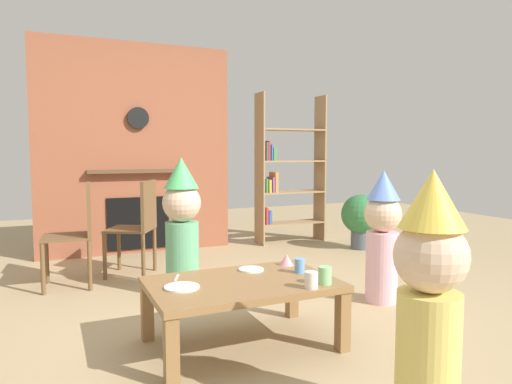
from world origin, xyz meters
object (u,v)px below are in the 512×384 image
(paper_cup_near_right, at_px, (325,275))
(dining_chair_left, at_px, (78,228))
(dining_chair_middle, at_px, (139,222))
(paper_cup_center, at_px, (300,266))
(bookshelf, at_px, (286,174))
(child_in_pink, at_px, (383,233))
(paper_cup_near_left, at_px, (311,280))
(paper_plate_front, at_px, (251,269))
(child_with_cone_hat, at_px, (430,294))
(paper_plate_rear, at_px, (182,287))
(birthday_cake_slice, at_px, (287,260))
(coffee_table, at_px, (242,290))
(potted_plant_tall, at_px, (361,217))
(child_by_the_chairs, at_px, (182,223))

(paper_cup_near_right, xyz_separation_m, dining_chair_left, (-1.24, 1.99, 0.06))
(dining_chair_middle, bearing_deg, paper_cup_center, 138.20)
(bookshelf, distance_m, child_in_pink, 2.50)
(paper_cup_near_left, xyz_separation_m, paper_plate_front, (-0.15, 0.51, -0.04))
(paper_cup_near_left, bearing_deg, child_in_pink, 31.62)
(paper_cup_near_right, relative_size, dining_chair_middle, 0.11)
(child_with_cone_hat, bearing_deg, paper_cup_center, -20.47)
(paper_plate_rear, bearing_deg, birthday_cake_slice, 16.44)
(coffee_table, bearing_deg, child_in_pink, 13.80)
(bookshelf, height_order, potted_plant_tall, bookshelf)
(paper_cup_center, relative_size, child_by_the_chairs, 0.08)
(bookshelf, distance_m, paper_plate_rear, 3.50)
(paper_cup_center, height_order, child_in_pink, child_in_pink)
(paper_plate_front, bearing_deg, paper_plate_rear, -158.35)
(coffee_table, relative_size, child_with_cone_hat, 1.01)
(child_with_cone_hat, height_order, child_by_the_chairs, child_by_the_chairs)
(dining_chair_left, xyz_separation_m, dining_chair_middle, (0.55, 0.14, 0.00))
(paper_cup_near_right, bearing_deg, child_in_pink, 33.03)
(paper_cup_near_right, distance_m, paper_plate_front, 0.54)
(coffee_table, xyz_separation_m, child_with_cone_hat, (0.39, -1.10, 0.24))
(paper_cup_near_left, height_order, birthday_cake_slice, paper_cup_near_left)
(dining_chair_middle, bearing_deg, paper_cup_near_right, 135.94)
(dining_chair_middle, relative_size, potted_plant_tall, 1.37)
(child_with_cone_hat, bearing_deg, paper_cup_near_right, -21.42)
(paper_plate_rear, relative_size, child_in_pink, 0.20)
(bookshelf, distance_m, paper_plate_front, 3.04)
(child_with_cone_hat, bearing_deg, child_in_pink, -52.51)
(dining_chair_left, bearing_deg, paper_cup_near_right, 126.29)
(paper_cup_near_right, distance_m, paper_cup_center, 0.28)
(paper_cup_near_right, distance_m, paper_plate_rear, 0.83)
(bookshelf, bearing_deg, dining_chair_left, -158.23)
(paper_plate_rear, bearing_deg, bookshelf, 52.59)
(paper_plate_rear, xyz_separation_m, dining_chair_left, (-0.46, 1.73, 0.11))
(coffee_table, relative_size, child_in_pink, 1.08)
(paper_cup_center, bearing_deg, birthday_cake_slice, 85.19)
(coffee_table, distance_m, paper_cup_near_left, 0.44)
(potted_plant_tall, bearing_deg, coffee_table, -139.58)
(paper_plate_front, height_order, dining_chair_left, dining_chair_left)
(paper_cup_near_left, relative_size, dining_chair_left, 0.11)
(paper_cup_near_right, distance_m, dining_chair_middle, 2.24)
(dining_chair_left, bearing_deg, coffee_table, 119.78)
(paper_cup_near_left, xyz_separation_m, birthday_cake_slice, (0.12, 0.54, -0.01))
(child_by_the_chairs, height_order, potted_plant_tall, child_by_the_chairs)
(paper_cup_near_right, xyz_separation_m, dining_chair_middle, (-0.69, 2.13, 0.06))
(bookshelf, height_order, dining_chair_left, bookshelf)
(paper_cup_near_right, relative_size, paper_plate_rear, 0.52)
(bookshelf, bearing_deg, paper_cup_center, -115.95)
(dining_chair_left, bearing_deg, paper_cup_near_left, 123.33)
(paper_cup_near_right, height_order, dining_chair_left, dining_chair_left)
(bookshelf, height_order, paper_cup_near_right, bookshelf)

